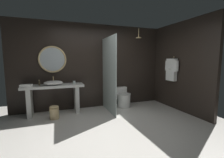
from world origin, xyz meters
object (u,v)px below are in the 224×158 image
at_px(vessel_sink, 53,83).
at_px(soap_dispenser, 39,83).
at_px(toilet, 123,98).
at_px(hanging_bathrobe, 171,69).
at_px(waste_bin, 54,112).
at_px(folded_hand_towel, 26,86).
at_px(tumbler_cup, 74,82).
at_px(round_wall_mirror, 52,59).
at_px(rain_shower_head, 139,37).

distance_m(vessel_sink, soap_dispenser, 0.36).
bearing_deg(toilet, hanging_bathrobe, -26.32).
distance_m(hanging_bathrobe, toilet, 1.77).
relative_size(soap_dispenser, toilet, 0.24).
relative_size(vessel_sink, hanging_bathrobe, 0.67).
relative_size(toilet, waste_bin, 1.82).
height_order(waste_bin, folded_hand_towel, folded_hand_towel).
bearing_deg(tumbler_cup, soap_dispenser, 179.06).
bearing_deg(folded_hand_towel, toilet, 3.16).
bearing_deg(folded_hand_towel, waste_bin, -20.65).
bearing_deg(round_wall_mirror, tumbler_cup, -23.56).
bearing_deg(toilet, soap_dispenser, 179.55).
bearing_deg(rain_shower_head, round_wall_mirror, 173.90).
height_order(round_wall_mirror, rain_shower_head, rain_shower_head).
height_order(rain_shower_head, hanging_bathrobe, rain_shower_head).
bearing_deg(soap_dispenser, waste_bin, -49.27).
bearing_deg(tumbler_cup, toilet, -0.16).
distance_m(rain_shower_head, folded_hand_towel, 3.52).
height_order(tumbler_cup, toilet, tumbler_cup).
bearing_deg(folded_hand_towel, hanging_bathrobe, -7.16).
xyz_separation_m(vessel_sink, rain_shower_head, (2.60, -0.01, 1.35)).
xyz_separation_m(tumbler_cup, rain_shower_head, (2.05, -0.04, 1.37)).
height_order(round_wall_mirror, folded_hand_towel, round_wall_mirror).
xyz_separation_m(tumbler_cup, folded_hand_towel, (-1.19, -0.15, -0.01)).
xyz_separation_m(waste_bin, folded_hand_towel, (-0.63, 0.24, 0.68)).
bearing_deg(folded_hand_towel, tumbler_cup, 7.38).
xyz_separation_m(rain_shower_head, hanging_bathrobe, (0.81, -0.63, -1.00)).
distance_m(tumbler_cup, hanging_bathrobe, 2.96).
distance_m(hanging_bathrobe, waste_bin, 3.59).
height_order(tumbler_cup, rain_shower_head, rain_shower_head).
relative_size(vessel_sink, tumbler_cup, 5.55).
xyz_separation_m(hanging_bathrobe, toilet, (-1.33, 0.66, -0.96)).
height_order(soap_dispenser, round_wall_mirror, round_wall_mirror).
relative_size(hanging_bathrobe, folded_hand_towel, 2.77).
height_order(vessel_sink, folded_hand_towel, vessel_sink).
height_order(tumbler_cup, hanging_bathrobe, hanging_bathrobe).
bearing_deg(toilet, round_wall_mirror, 173.28).
bearing_deg(soap_dispenser, rain_shower_head, -1.00).
height_order(hanging_bathrobe, folded_hand_towel, hanging_bathrobe).
height_order(rain_shower_head, toilet, rain_shower_head).
height_order(hanging_bathrobe, toilet, hanging_bathrobe).
bearing_deg(toilet, folded_hand_towel, -176.84).
bearing_deg(tumbler_cup, waste_bin, -144.90).
height_order(hanging_bathrobe, waste_bin, hanging_bathrobe).
height_order(round_wall_mirror, hanging_bathrobe, round_wall_mirror).
relative_size(hanging_bathrobe, toilet, 1.17).
height_order(tumbler_cup, soap_dispenser, soap_dispenser).
bearing_deg(tumbler_cup, vessel_sink, -177.68).
bearing_deg(waste_bin, vessel_sink, 89.22).
xyz_separation_m(round_wall_mirror, rain_shower_head, (2.60, -0.28, 0.72)).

